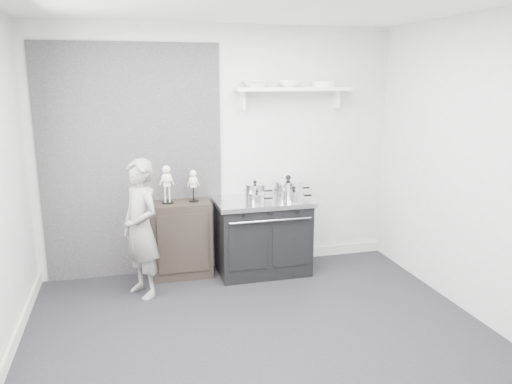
% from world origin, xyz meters
% --- Properties ---
extents(ground, '(4.00, 4.00, 0.00)m').
position_xyz_m(ground, '(0.00, 0.00, 0.00)').
color(ground, black).
rests_on(ground, ground).
extents(room_shell, '(4.02, 3.62, 2.71)m').
position_xyz_m(room_shell, '(-0.09, 0.15, 1.64)').
color(room_shell, '#BABAB7').
rests_on(room_shell, ground).
extents(wall_shelf, '(1.30, 0.26, 0.24)m').
position_xyz_m(wall_shelf, '(0.80, 1.68, 2.01)').
color(wall_shelf, white).
rests_on(wall_shelf, room_shell).
extents(stove, '(1.05, 0.65, 0.84)m').
position_xyz_m(stove, '(0.40, 1.48, 0.42)').
color(stove, black).
rests_on(stove, ground).
extents(side_cabinet, '(0.64, 0.37, 0.83)m').
position_xyz_m(side_cabinet, '(-0.48, 1.61, 0.42)').
color(side_cabinet, black).
rests_on(side_cabinet, ground).
extents(child, '(0.54, 0.60, 1.39)m').
position_xyz_m(child, '(-0.92, 1.20, 0.69)').
color(child, gray).
rests_on(child, ground).
extents(pot_back_left, '(0.31, 0.23, 0.20)m').
position_xyz_m(pot_back_left, '(0.34, 1.57, 0.92)').
color(pot_back_left, silver).
rests_on(pot_back_left, stove).
extents(pot_back_right, '(0.42, 0.34, 0.24)m').
position_xyz_m(pot_back_right, '(0.72, 1.56, 0.93)').
color(pot_back_right, silver).
rests_on(pot_back_right, stove).
extents(pot_front_right, '(0.32, 0.23, 0.17)m').
position_xyz_m(pot_front_right, '(0.71, 1.31, 0.90)').
color(pot_front_right, silver).
rests_on(pot_front_right, stove).
extents(pot_front_center, '(0.26, 0.17, 0.14)m').
position_xyz_m(pot_front_center, '(0.30, 1.32, 0.90)').
color(pot_front_center, silver).
rests_on(pot_front_center, stove).
extents(skeleton_full, '(0.13, 0.08, 0.47)m').
position_xyz_m(skeleton_full, '(-0.61, 1.61, 1.07)').
color(skeleton_full, silver).
rests_on(skeleton_full, side_cabinet).
extents(skeleton_torso, '(0.11, 0.07, 0.40)m').
position_xyz_m(skeleton_torso, '(-0.33, 1.61, 1.03)').
color(skeleton_torso, silver).
rests_on(skeleton_torso, side_cabinet).
extents(bowl_large, '(0.29, 0.29, 0.07)m').
position_xyz_m(bowl_large, '(0.38, 1.67, 2.08)').
color(bowl_large, white).
rests_on(bowl_large, wall_shelf).
extents(bowl_small, '(0.24, 0.24, 0.07)m').
position_xyz_m(bowl_small, '(0.76, 1.67, 2.08)').
color(bowl_small, white).
rests_on(bowl_small, wall_shelf).
extents(plate_stack, '(0.26, 0.26, 0.06)m').
position_xyz_m(plate_stack, '(1.16, 1.67, 2.07)').
color(plate_stack, white).
rests_on(plate_stack, wall_shelf).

